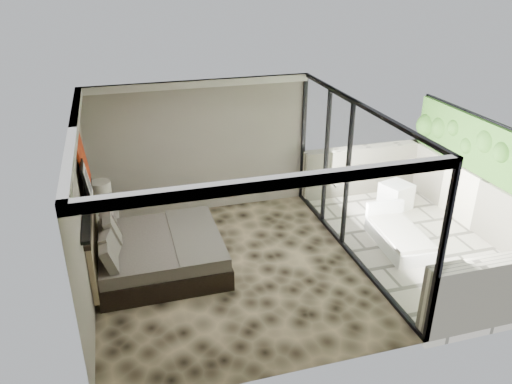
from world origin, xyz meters
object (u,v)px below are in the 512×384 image
object	(u,v)px
bed	(154,251)
ottoman	(396,196)
lounger	(398,236)
table_lamp	(101,194)
nightstand	(108,228)

from	to	relation	value
bed	ottoman	size ratio (longest dim) A/B	3.89
ottoman	lounger	bearing A→B (deg)	-118.25
bed	table_lamp	distance (m)	1.64
nightstand	ottoman	size ratio (longest dim) A/B	0.83
bed	nightstand	xyz separation A→B (m)	(-0.76, 1.30, -0.12)
table_lamp	ottoman	size ratio (longest dim) A/B	1.23
table_lamp	lounger	world-z (taller)	table_lamp
nightstand	lounger	bearing A→B (deg)	5.44
ottoman	bed	bearing A→B (deg)	-169.61
bed	table_lamp	size ratio (longest dim) A/B	3.16
ottoman	lounger	xyz separation A→B (m)	(-0.76, -1.42, -0.09)
bed	ottoman	xyz separation A→B (m)	(5.25, 0.96, -0.07)
table_lamp	bed	bearing A→B (deg)	-58.69
ottoman	lounger	distance (m)	1.61
nightstand	ottoman	bearing A→B (deg)	20.76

